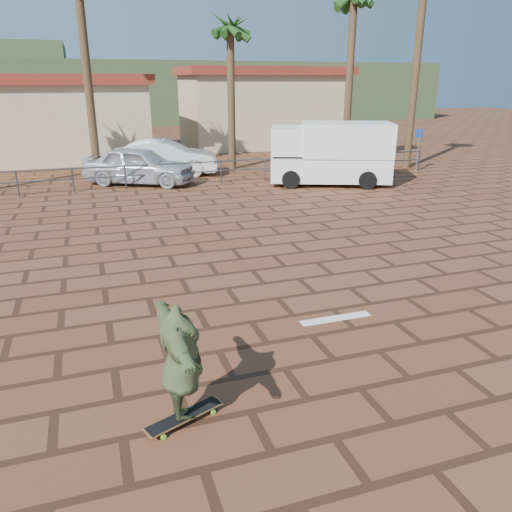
% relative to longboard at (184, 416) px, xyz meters
% --- Properties ---
extents(ground, '(120.00, 120.00, 0.00)m').
position_rel_longboard_xyz_m(ground, '(2.55, 3.26, -0.09)').
color(ground, brown).
rests_on(ground, ground).
extents(paint_stripe, '(1.40, 0.22, 0.01)m').
position_rel_longboard_xyz_m(paint_stripe, '(3.25, 2.06, -0.09)').
color(paint_stripe, white).
rests_on(paint_stripe, ground).
extents(guardrail, '(24.06, 0.06, 1.00)m').
position_rel_longboard_xyz_m(guardrail, '(2.55, 15.26, 0.59)').
color(guardrail, '#47494F').
rests_on(guardrail, ground).
extents(palm_center, '(2.40, 2.40, 7.75)m').
position_rel_longboard_xyz_m(palm_center, '(6.05, 18.76, 6.27)').
color(palm_center, brown).
rests_on(palm_center, ground).
extents(palm_right, '(2.40, 2.40, 9.05)m').
position_rel_longboard_xyz_m(palm_right, '(11.55, 17.26, 7.49)').
color(palm_right, brown).
rests_on(palm_right, ground).
extents(building_west, '(12.60, 7.60, 4.50)m').
position_rel_longboard_xyz_m(building_west, '(-3.45, 25.26, 2.19)').
color(building_west, beige).
rests_on(building_west, ground).
extents(building_east, '(10.60, 6.60, 5.00)m').
position_rel_longboard_xyz_m(building_east, '(10.55, 27.26, 2.45)').
color(building_east, beige).
rests_on(building_east, ground).
extents(hill_front, '(70.00, 18.00, 6.00)m').
position_rel_longboard_xyz_m(hill_front, '(2.55, 53.26, 2.91)').
color(hill_front, '#384C28').
rests_on(hill_front, ground).
extents(longboard, '(1.11, 0.63, 0.11)m').
position_rel_longboard_xyz_m(longboard, '(0.00, 0.00, 0.00)').
color(longboard, olive).
rests_on(longboard, ground).
extents(skateboarder, '(0.59, 1.96, 1.58)m').
position_rel_longboard_xyz_m(skateboarder, '(0.00, 0.00, 0.81)').
color(skateboarder, '#394424').
rests_on(skateboarder, longboard).
extents(campervan, '(5.36, 3.73, 2.56)m').
position_rel_longboard_xyz_m(campervan, '(8.92, 13.65, 1.26)').
color(campervan, white).
rests_on(campervan, ground).
extents(car_silver, '(4.99, 3.88, 1.59)m').
position_rel_longboard_xyz_m(car_silver, '(1.24, 16.26, 0.71)').
color(car_silver, '#B2B5B9').
rests_on(car_silver, ground).
extents(car_white, '(5.18, 2.89, 1.62)m').
position_rel_longboard_xyz_m(car_white, '(2.59, 18.12, 0.72)').
color(car_white, white).
rests_on(car_white, ground).
extents(street_sign, '(0.41, 0.05, 2.00)m').
position_rel_longboard_xyz_m(street_sign, '(14.41, 15.26, 1.31)').
color(street_sign, gray).
rests_on(street_sign, ground).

